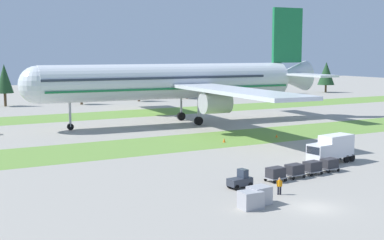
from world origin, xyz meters
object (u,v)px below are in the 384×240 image
(taxiway_marker_0, at_px, (277,136))
(cargo_dolly_third, at_px, (312,167))
(cargo_dolly_lead, at_px, (276,173))
(uld_container_0, at_px, (251,200))
(airliner, at_px, (178,81))
(cargo_dolly_fourth, at_px, (329,164))
(catering_truck, at_px, (331,148))
(uld_container_1, at_px, (259,195))
(taxiway_marker_1, at_px, (224,140))
(baggage_tug, at_px, (240,180))
(ground_crew_marshaller, at_px, (279,185))
(cargo_dolly_second, at_px, (294,170))

(taxiway_marker_0, bearing_deg, cargo_dolly_third, -119.14)
(cargo_dolly_lead, height_order, uld_container_0, uld_container_0)
(airliner, xyz_separation_m, cargo_dolly_fourth, (-4.16, -47.00, -7.48))
(catering_truck, relative_size, uld_container_1, 3.61)
(catering_truck, distance_m, uld_container_0, 23.70)
(uld_container_0, height_order, taxiway_marker_1, uld_container_0)
(baggage_tug, distance_m, taxiway_marker_1, 28.56)
(catering_truck, relative_size, taxiway_marker_0, 13.79)
(ground_crew_marshaller, height_order, uld_container_0, ground_crew_marshaller)
(taxiway_marker_0, bearing_deg, cargo_dolly_second, -123.81)
(baggage_tug, bearing_deg, ground_crew_marshaller, -161.43)
(cargo_dolly_third, height_order, ground_crew_marshaller, ground_crew_marshaller)
(cargo_dolly_second, height_order, uld_container_1, uld_container_1)
(uld_container_0, bearing_deg, taxiway_marker_1, 61.62)
(uld_container_0, relative_size, uld_container_1, 1.00)
(catering_truck, bearing_deg, airliner, -8.95)
(taxiway_marker_0, bearing_deg, uld_container_0, -130.87)
(baggage_tug, height_order, taxiway_marker_1, baggage_tug)
(airliner, xyz_separation_m, ground_crew_marshaller, (-15.92, -52.56, -7.45))
(airliner, relative_size, uld_container_1, 37.62)
(uld_container_0, bearing_deg, cargo_dolly_lead, 40.83)
(cargo_dolly_fourth, bearing_deg, taxiway_marker_0, -29.80)
(airliner, bearing_deg, ground_crew_marshaller, 166.76)
(cargo_dolly_lead, relative_size, taxiway_marker_0, 4.48)
(cargo_dolly_lead, distance_m, ground_crew_marshaller, 5.60)
(baggage_tug, height_order, taxiway_marker_0, baggage_tug)
(taxiway_marker_1, bearing_deg, cargo_dolly_fourth, -90.28)
(cargo_dolly_lead, xyz_separation_m, cargo_dolly_second, (2.88, 0.30, 0.00))
(uld_container_1, distance_m, taxiway_marker_0, 40.42)
(cargo_dolly_lead, bearing_deg, cargo_dolly_second, -90.00)
(airliner, height_order, cargo_dolly_fourth, airliner)
(airliner, relative_size, uld_container_0, 37.62)
(cargo_dolly_lead, xyz_separation_m, cargo_dolly_third, (5.77, 0.60, 0.00))
(cargo_dolly_fourth, bearing_deg, uld_container_0, 109.60)
(cargo_dolly_fourth, relative_size, uld_container_1, 1.17)
(cargo_dolly_lead, height_order, cargo_dolly_fourth, same)
(taxiway_marker_1, bearing_deg, uld_container_1, -116.82)
(cargo_dolly_fourth, xyz_separation_m, uld_container_1, (-15.54, -7.36, -0.07))
(ground_crew_marshaller, relative_size, uld_container_1, 0.87)
(cargo_dolly_third, bearing_deg, cargo_dolly_fourth, -90.00)
(cargo_dolly_lead, xyz_separation_m, catering_truck, (12.25, 4.40, 1.03))
(taxiway_marker_1, bearing_deg, cargo_dolly_third, -97.16)
(cargo_dolly_second, relative_size, uld_container_0, 1.17)
(cargo_dolly_second, bearing_deg, baggage_tug, 90.00)
(airliner, distance_m, taxiway_marker_0, 25.55)
(airliner, distance_m, catering_truck, 43.98)
(baggage_tug, height_order, cargo_dolly_lead, baggage_tug)
(cargo_dolly_second, bearing_deg, uld_container_0, 117.85)
(baggage_tug, xyz_separation_m, cargo_dolly_second, (7.88, 0.82, 0.10))
(catering_truck, xyz_separation_m, taxiway_marker_0, (6.84, 20.10, -1.69))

